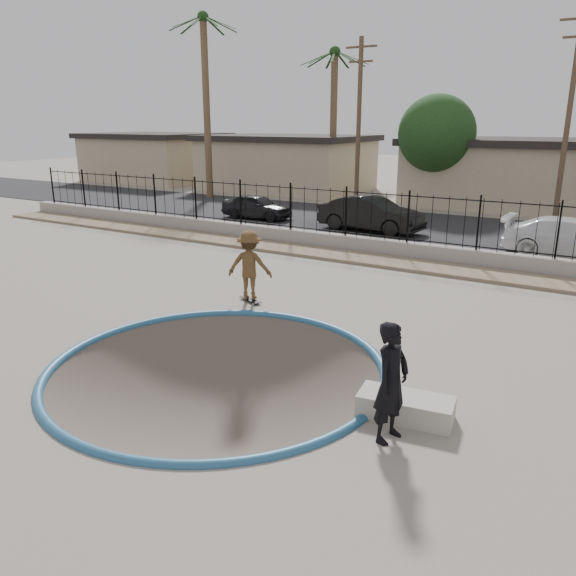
# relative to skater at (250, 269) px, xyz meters

# --- Properties ---
(ground) EXTENTS (120.00, 120.00, 2.20)m
(ground) POSITION_rel_skater_xyz_m (1.95, 9.00, -2.06)
(ground) COLOR slate
(ground) RESTS_ON ground
(bowl_pit) EXTENTS (6.84, 6.84, 1.80)m
(bowl_pit) POSITION_rel_skater_xyz_m (1.95, -4.00, -0.96)
(bowl_pit) COLOR #53473F
(bowl_pit) RESTS_ON ground
(coping_ring) EXTENTS (7.04, 7.04, 0.20)m
(coping_ring) POSITION_rel_skater_xyz_m (1.95, -4.00, -0.96)
(coping_ring) COLOR #275B80
(coping_ring) RESTS_ON ground
(rock_strip) EXTENTS (42.00, 1.60, 0.11)m
(rock_strip) POSITION_rel_skater_xyz_m (1.95, 6.20, -0.91)
(rock_strip) COLOR #948061
(rock_strip) RESTS_ON ground
(retaining_wall) EXTENTS (42.00, 0.45, 0.60)m
(retaining_wall) POSITION_rel_skater_xyz_m (1.95, 7.30, -0.66)
(retaining_wall) COLOR gray
(retaining_wall) RESTS_ON ground
(fence) EXTENTS (40.00, 0.04, 1.80)m
(fence) POSITION_rel_skater_xyz_m (1.95, 7.30, 0.54)
(fence) COLOR black
(fence) RESTS_ON retaining_wall
(street) EXTENTS (90.00, 8.00, 0.04)m
(street) POSITION_rel_skater_xyz_m (1.95, 14.00, -0.95)
(street) COLOR black
(street) RESTS_ON ground
(house_west_far) EXTENTS (10.60, 8.60, 3.90)m
(house_west_far) POSITION_rel_skater_xyz_m (-26.05, 23.50, 1.01)
(house_west_far) COLOR tan
(house_west_far) RESTS_ON ground
(house_west) EXTENTS (11.60, 8.60, 3.90)m
(house_west) POSITION_rel_skater_xyz_m (-13.05, 23.50, 1.01)
(house_west) COLOR tan
(house_west) RESTS_ON ground
(house_center) EXTENTS (10.60, 8.60, 3.90)m
(house_center) POSITION_rel_skater_xyz_m (1.95, 23.50, 1.01)
(house_center) COLOR tan
(house_center) RESTS_ON ground
(palm_left) EXTENTS (2.30, 2.30, 11.30)m
(palm_left) POSITION_rel_skater_xyz_m (-15.05, 17.00, 6.99)
(palm_left) COLOR brown
(palm_left) RESTS_ON ground
(palm_mid) EXTENTS (2.30, 2.30, 9.30)m
(palm_mid) POSITION_rel_skater_xyz_m (-8.05, 21.00, 5.72)
(palm_mid) COLOR brown
(palm_mid) RESTS_ON ground
(utility_pole_left) EXTENTS (1.70, 0.24, 9.00)m
(utility_pole_left) POSITION_rel_skater_xyz_m (-4.05, 16.00, 3.74)
(utility_pole_left) COLOR #473323
(utility_pole_left) RESTS_ON ground
(utility_pole_mid) EXTENTS (1.70, 0.24, 9.50)m
(utility_pole_mid) POSITION_rel_skater_xyz_m (5.95, 16.00, 3.99)
(utility_pole_mid) COLOR #473323
(utility_pole_mid) RESTS_ON ground
(street_tree_left) EXTENTS (4.32, 4.32, 6.36)m
(street_tree_left) POSITION_rel_skater_xyz_m (-1.05, 20.00, 3.22)
(street_tree_left) COLOR #473323
(street_tree_left) RESTS_ON ground
(skater) EXTENTS (1.42, 1.11, 1.93)m
(skater) POSITION_rel_skater_xyz_m (0.00, 0.00, 0.00)
(skater) COLOR brown
(skater) RESTS_ON ground
(skateboard) EXTENTS (0.85, 0.51, 0.07)m
(skateboard) POSITION_rel_skater_xyz_m (-0.00, 0.00, -0.91)
(skateboard) COLOR black
(skateboard) RESTS_ON ground
(videographer) EXTENTS (0.59, 0.79, 1.97)m
(videographer) POSITION_rel_skater_xyz_m (5.95, -4.70, 0.02)
(videographer) COLOR black
(videographer) RESTS_ON ground
(concrete_ledge) EXTENTS (1.68, 0.91, 0.40)m
(concrete_ledge) POSITION_rel_skater_xyz_m (5.95, -3.92, -0.76)
(concrete_ledge) COLOR #ADA89A
(concrete_ledge) RESTS_ON ground
(car_a) EXTENTS (3.76, 1.65, 1.26)m
(car_a) POSITION_rel_skater_xyz_m (-7.60, 11.54, -0.30)
(car_a) COLOR black
(car_a) RESTS_ON street
(car_b) EXTENTS (4.91, 2.06, 1.58)m
(car_b) POSITION_rel_skater_xyz_m (-1.20, 11.36, -0.14)
(car_b) COLOR black
(car_b) RESTS_ON street
(car_c) EXTENTS (4.95, 2.04, 1.43)m
(car_c) POSITION_rel_skater_xyz_m (7.21, 10.40, -0.21)
(car_c) COLOR white
(car_c) RESTS_ON street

